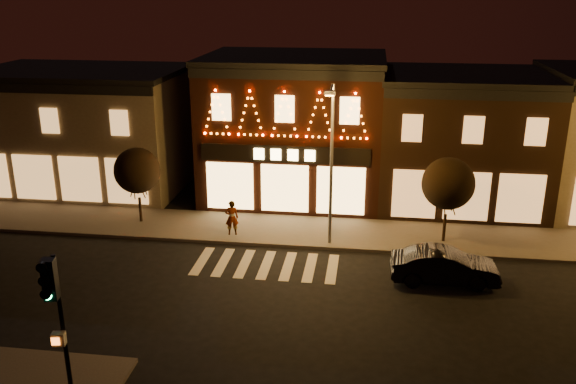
% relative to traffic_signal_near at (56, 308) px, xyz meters
% --- Properties ---
extents(ground, '(120.00, 120.00, 0.00)m').
position_rel_traffic_signal_near_xyz_m(ground, '(3.83, 7.11, -3.75)').
color(ground, black).
rests_on(ground, ground).
extents(sidewalk_far, '(44.00, 4.00, 0.15)m').
position_rel_traffic_signal_near_xyz_m(sidewalk_far, '(5.83, 15.11, -3.68)').
color(sidewalk_far, '#47423D').
rests_on(sidewalk_far, ground).
extents(building_left, '(12.20, 8.28, 7.30)m').
position_rel_traffic_signal_near_xyz_m(building_left, '(-9.17, 21.10, -0.09)').
color(building_left, brown).
rests_on(building_left, ground).
extents(building_pulp, '(10.20, 8.34, 8.30)m').
position_rel_traffic_signal_near_xyz_m(building_pulp, '(3.83, 21.08, 0.41)').
color(building_pulp, black).
rests_on(building_pulp, ground).
extents(building_right_a, '(9.20, 8.28, 7.50)m').
position_rel_traffic_signal_near_xyz_m(building_right_a, '(13.33, 21.10, 0.01)').
color(building_right_a, black).
rests_on(building_right_a, ground).
extents(traffic_signal_near, '(0.41, 0.54, 5.11)m').
position_rel_traffic_signal_near_xyz_m(traffic_signal_near, '(0.00, 0.00, 0.00)').
color(traffic_signal_near, black).
rests_on(traffic_signal_near, sidewalk_near).
extents(streetlamp_mid, '(0.49, 1.76, 7.71)m').
position_rel_traffic_signal_near_xyz_m(streetlamp_mid, '(6.51, 13.48, 0.92)').
color(streetlamp_mid, '#59595E').
rests_on(streetlamp_mid, sidewalk_far).
extents(tree_left, '(2.39, 2.39, 3.99)m').
position_rel_traffic_signal_near_xyz_m(tree_left, '(-3.61, 15.17, -0.81)').
color(tree_left, black).
rests_on(tree_left, sidewalk_far).
extents(tree_right, '(2.51, 2.51, 4.20)m').
position_rel_traffic_signal_near_xyz_m(tree_right, '(12.03, 14.69, -0.66)').
color(tree_right, black).
rests_on(tree_right, sidewalk_far).
extents(dark_sedan, '(4.55, 1.68, 1.49)m').
position_rel_traffic_signal_near_xyz_m(dark_sedan, '(11.62, 10.48, -3.01)').
color(dark_sedan, black).
rests_on(dark_sedan, ground).
extents(pedestrian, '(0.73, 0.55, 1.79)m').
position_rel_traffic_signal_near_xyz_m(pedestrian, '(1.59, 14.05, -2.71)').
color(pedestrian, gray).
rests_on(pedestrian, sidewalk_far).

